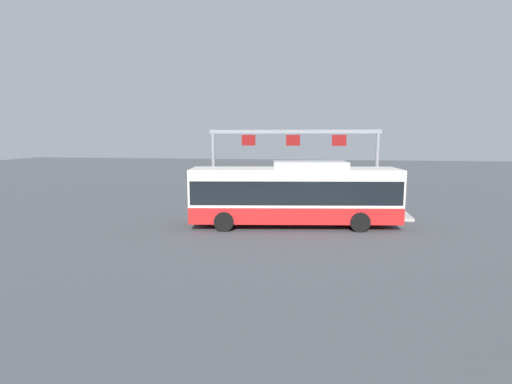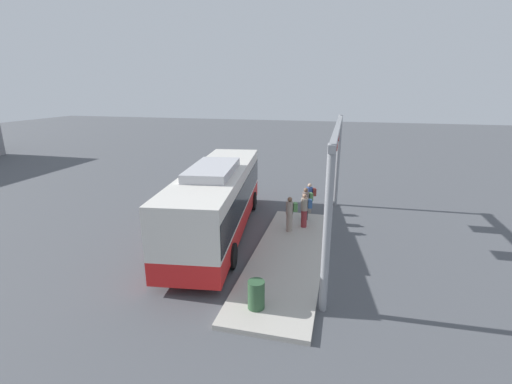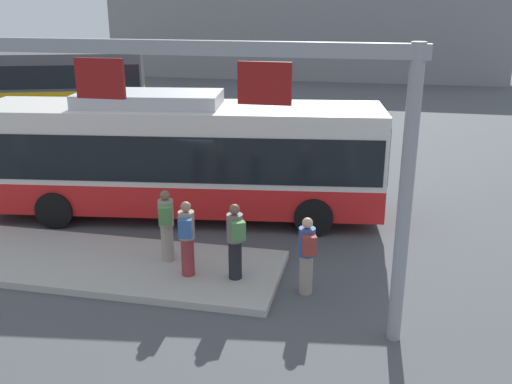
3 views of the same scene
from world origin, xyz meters
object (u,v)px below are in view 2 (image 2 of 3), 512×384
object	(u,v)px
person_boarding	(306,203)
trash_bin	(256,295)
person_waiting_mid	(290,213)
bus_main	(218,197)
person_waiting_near	(310,197)
person_waiting_far	(305,209)

from	to	relation	value
person_boarding	trash_bin	size ratio (longest dim) A/B	1.86
person_waiting_mid	bus_main	bearing A→B (deg)	-4.40
person_waiting_near	person_waiting_mid	bearing A→B (deg)	62.71
person_waiting_mid	trash_bin	distance (m)	6.27
person_waiting_mid	person_boarding	bearing A→B (deg)	-124.64
person_waiting_far	trash_bin	size ratio (longest dim) A/B	1.86
person_boarding	person_waiting_mid	distance (m)	1.80
bus_main	person_waiting_far	distance (m)	4.19
person_waiting_near	person_waiting_far	size ratio (longest dim) A/B	1.00
person_waiting_far	bus_main	bearing A→B (deg)	7.49
person_boarding	trash_bin	world-z (taller)	person_boarding
person_boarding	person_waiting_near	xyz separation A→B (m)	(1.51, -0.04, -0.16)
person_boarding	person_waiting_far	size ratio (longest dim) A/B	1.00
person_waiting_near	person_waiting_far	bearing A→B (deg)	73.44
trash_bin	person_boarding	bearing A→B (deg)	-4.30
person_waiting_mid	person_waiting_far	distance (m)	0.91
person_waiting_far	trash_bin	xyz separation A→B (m)	(-6.94, 0.66, -0.44)
bus_main	person_waiting_near	bearing A→B (deg)	-51.84
person_boarding	person_waiting_far	xyz separation A→B (m)	(-1.04, -0.06, 0.00)
person_waiting_near	person_waiting_mid	size ratio (longest dim) A/B	1.00
person_waiting_near	person_waiting_mid	xyz separation A→B (m)	(-3.23, 0.58, 0.16)
person_waiting_far	person_waiting_near	bearing A→B (deg)	-102.20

